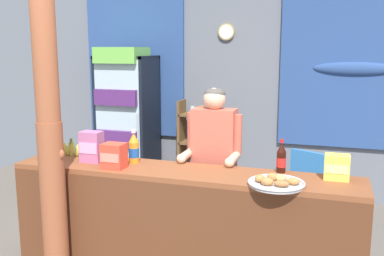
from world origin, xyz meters
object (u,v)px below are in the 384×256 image
at_px(stall_counter, 177,222).
at_px(timber_post, 49,129).
at_px(snack_box_wafer, 92,147).
at_px(plastic_lawn_chair, 314,183).
at_px(pastry_tray, 276,182).
at_px(shopkeeper, 214,155).
at_px(banana_bunch, 71,149).
at_px(soda_bottle_cola, 281,158).
at_px(soda_bottle_orange_soda, 134,149).
at_px(snack_box_crackers, 114,156).
at_px(drink_fridge, 127,114).
at_px(snack_box_instant_noodle, 337,167).
at_px(soda_bottle_iced_tea, 42,149).
at_px(bottle_shelf_rack, 197,145).

bearing_deg(stall_counter, timber_post, -164.36).
bearing_deg(timber_post, snack_box_wafer, 70.09).
relative_size(timber_post, plastic_lawn_chair, 3.17).
height_order(timber_post, pastry_tray, timber_post).
xyz_separation_m(plastic_lawn_chair, shopkeeper, (-0.82, -1.07, 0.50)).
bearing_deg(banana_bunch, soda_bottle_cola, 1.40).
bearing_deg(soda_bottle_orange_soda, timber_post, -136.96).
height_order(snack_box_crackers, banana_bunch, snack_box_crackers).
height_order(stall_counter, timber_post, timber_post).
relative_size(stall_counter, banana_bunch, 10.39).
bearing_deg(drink_fridge, stall_counter, -55.41).
bearing_deg(snack_box_instant_noodle, soda_bottle_orange_soda, -178.81).
bearing_deg(soda_bottle_iced_tea, soda_bottle_cola, 6.10).
bearing_deg(banana_bunch, snack_box_crackers, -23.85).
distance_m(soda_bottle_orange_soda, pastry_tray, 1.23).
height_order(stall_counter, plastic_lawn_chair, stall_counter).
height_order(soda_bottle_orange_soda, soda_bottle_iced_tea, soda_bottle_orange_soda).
bearing_deg(timber_post, banana_bunch, 106.64).
height_order(timber_post, soda_bottle_orange_soda, timber_post).
bearing_deg(snack_box_crackers, soda_bottle_cola, 12.74).
bearing_deg(timber_post, shopkeeper, 37.86).
height_order(soda_bottle_orange_soda, pastry_tray, soda_bottle_orange_soda).
bearing_deg(pastry_tray, drink_fridge, 135.25).
height_order(drink_fridge, snack_box_crackers, drink_fridge).
height_order(plastic_lawn_chair, snack_box_instant_noodle, snack_box_instant_noodle).
relative_size(shopkeeper, soda_bottle_iced_tea, 7.74).
distance_m(timber_post, soda_bottle_orange_soda, 0.69).
xyz_separation_m(drink_fridge, soda_bottle_cola, (2.24, -1.88, 0.02)).
xyz_separation_m(soda_bottle_orange_soda, snack_box_wafer, (-0.35, -0.08, 0.01)).
relative_size(plastic_lawn_chair, snack_box_wafer, 3.32).
height_order(plastic_lawn_chair, snack_box_crackers, snack_box_crackers).
xyz_separation_m(soda_bottle_iced_tea, snack_box_instant_noodle, (2.41, 0.16, 0.01)).
xyz_separation_m(timber_post, plastic_lawn_chair, (1.88, 1.90, -0.81)).
relative_size(soda_bottle_orange_soda, snack_box_crackers, 1.42).
height_order(timber_post, soda_bottle_iced_tea, timber_post).
xyz_separation_m(drink_fridge, soda_bottle_iced_tea, (0.23, -2.10, 0.00)).
xyz_separation_m(timber_post, snack_box_crackers, (0.40, 0.25, -0.24)).
relative_size(stall_counter, soda_bottle_iced_tea, 13.58).
relative_size(snack_box_instant_noodle, banana_bunch, 0.69).
bearing_deg(snack_box_crackers, banana_bunch, 156.15).
relative_size(shopkeeper, soda_bottle_cola, 6.09).
distance_m(snack_box_instant_noodle, snack_box_crackers, 1.70).
distance_m(drink_fridge, snack_box_wafer, 2.17).
height_order(drink_fridge, soda_bottle_cola, drink_fridge).
bearing_deg(snack_box_instant_noodle, bottle_shelf_rack, 128.86).
xyz_separation_m(timber_post, banana_bunch, (-0.15, 0.50, -0.28)).
bearing_deg(stall_counter, banana_bunch, 167.62).
height_order(drink_fridge, snack_box_wafer, drink_fridge).
xyz_separation_m(soda_bottle_orange_soda, snack_box_crackers, (-0.08, -0.20, -0.02)).
bearing_deg(bottle_shelf_rack, timber_post, -97.63).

